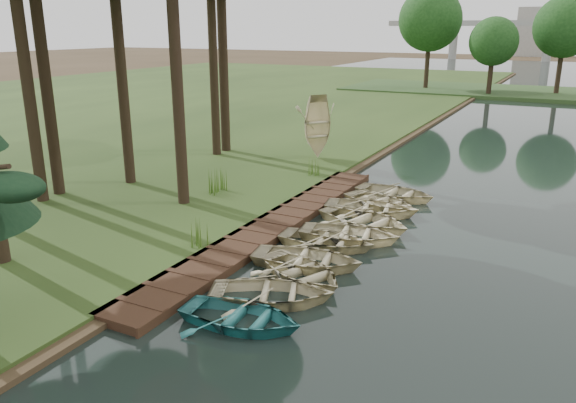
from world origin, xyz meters
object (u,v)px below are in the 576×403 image
at_px(boardwalk, 273,226).
at_px(rowboat_0, 241,314).
at_px(rowboat_2, 301,268).
at_px(stored_rowboat, 317,151).
at_px(rowboat_1, 272,290).

height_order(boardwalk, rowboat_0, rowboat_0).
height_order(rowboat_0, rowboat_2, rowboat_0).
distance_m(boardwalk, rowboat_0, 6.91).
bearing_deg(stored_rowboat, rowboat_0, -126.75).
distance_m(boardwalk, rowboat_2, 4.30).
distance_m(boardwalk, stored_rowboat, 10.76).
bearing_deg(rowboat_2, rowboat_0, -157.45).
relative_size(boardwalk, rowboat_1, 4.85).
bearing_deg(rowboat_0, stored_rowboat, 13.53).
bearing_deg(boardwalk, rowboat_1, -61.61).
relative_size(rowboat_0, rowboat_1, 0.94).
bearing_deg(rowboat_1, rowboat_0, 154.94).
xyz_separation_m(boardwalk, rowboat_2, (2.73, -3.31, 0.22)).
height_order(rowboat_1, stored_rowboat, stored_rowboat).
relative_size(rowboat_0, rowboat_2, 1.01).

